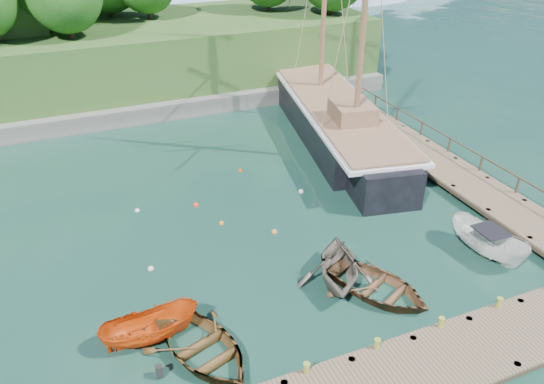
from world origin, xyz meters
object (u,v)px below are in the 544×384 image
(rowboat_1, at_px, (337,282))
(rowboat_0, at_px, (204,355))
(cabin_boat_white, at_px, (485,254))
(rowboat_2, at_px, (378,294))
(motorboat_orange, at_px, (152,340))
(schooner, at_px, (335,123))

(rowboat_1, bearing_deg, rowboat_0, -140.10)
(cabin_boat_white, bearing_deg, rowboat_0, 174.90)
(rowboat_2, bearing_deg, cabin_boat_white, -22.08)
(rowboat_1, bearing_deg, rowboat_2, -23.39)
(rowboat_2, relative_size, motorboat_orange, 1.21)
(schooner, bearing_deg, rowboat_1, -107.17)
(cabin_boat_white, xyz_separation_m, schooner, (0.01, 15.64, 1.14))
(rowboat_0, distance_m, motorboat_orange, 2.34)
(rowboat_2, xyz_separation_m, motorboat_orange, (-9.99, 1.16, 0.00))
(schooner, bearing_deg, rowboat_0, -120.90)
(rowboat_0, distance_m, cabin_boat_white, 14.90)
(schooner, bearing_deg, motorboat_orange, -126.91)
(rowboat_0, xyz_separation_m, rowboat_1, (7.00, 1.88, 0.00))
(rowboat_0, bearing_deg, schooner, 29.39)
(rowboat_1, relative_size, cabin_boat_white, 0.98)
(cabin_boat_white, bearing_deg, schooner, 81.44)
(rowboat_0, bearing_deg, motorboat_orange, 118.23)
(rowboat_1, height_order, rowboat_2, rowboat_1)
(rowboat_0, relative_size, cabin_boat_white, 1.13)
(rowboat_0, xyz_separation_m, cabin_boat_white, (14.88, 0.89, 0.00))
(rowboat_1, bearing_deg, motorboat_orange, -153.26)
(rowboat_0, relative_size, motorboat_orange, 1.25)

